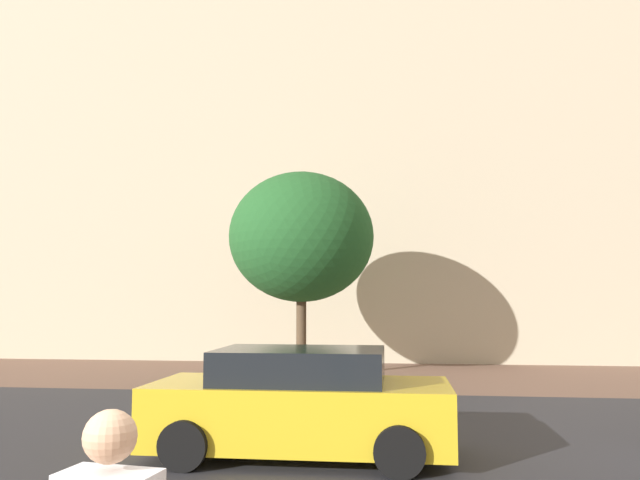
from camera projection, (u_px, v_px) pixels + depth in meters
name	position (u px, v px, depth m)	size (l,w,h in m)	color
ground_plane	(316.00, 416.00, 11.76)	(120.00, 120.00, 0.00)	brown
street_asphalt_strip	(307.00, 429.00, 10.56)	(120.00, 8.25, 0.00)	#2D2D33
landmark_building	(316.00, 122.00, 30.45)	(29.03, 15.86, 33.65)	beige
car_yellow	(301.00, 404.00, 8.81)	(4.15, 2.07, 1.49)	gold
tree_curb_far	(302.00, 237.00, 17.70)	(4.07, 4.07, 5.77)	brown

